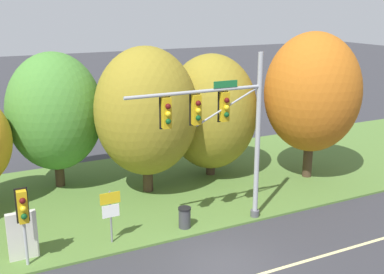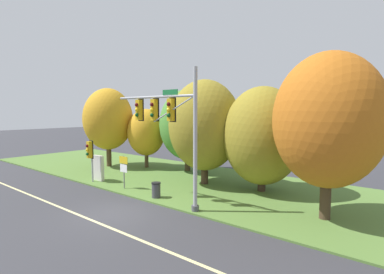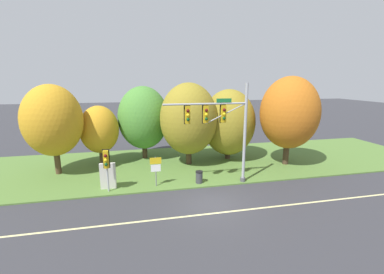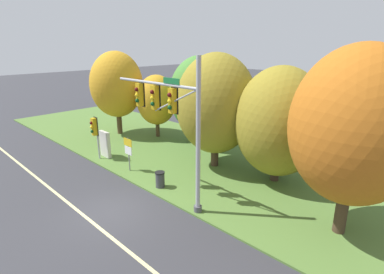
# 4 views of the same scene
# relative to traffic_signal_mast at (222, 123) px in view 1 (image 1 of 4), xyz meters

# --- Properties ---
(ground_plane) EXTENTS (160.00, 160.00, 0.00)m
(ground_plane) POSITION_rel_traffic_signal_mast_xyz_m (-1.44, -2.85, -4.74)
(ground_plane) COLOR #333338
(grass_verge) EXTENTS (48.00, 11.50, 0.10)m
(grass_verge) POSITION_rel_traffic_signal_mast_xyz_m (-1.44, 5.40, -4.69)
(grass_verge) COLOR #517533
(grass_verge) RESTS_ON ground
(traffic_signal_mast) EXTENTS (6.25, 0.49, 7.47)m
(traffic_signal_mast) POSITION_rel_traffic_signal_mast_xyz_m (0.00, 0.00, 0.00)
(traffic_signal_mast) COLOR #9EA0A5
(traffic_signal_mast) RESTS_ON grass_verge
(pedestrian_signal_near_kerb) EXTENTS (0.46, 0.55, 3.08)m
(pedestrian_signal_near_kerb) POSITION_rel_traffic_signal_mast_xyz_m (-8.12, 0.11, -2.41)
(pedestrian_signal_near_kerb) COLOR #9EA0A5
(pedestrian_signal_near_kerb) RESTS_ON grass_verge
(route_sign_post) EXTENTS (0.83, 0.08, 2.23)m
(route_sign_post) POSITION_rel_traffic_signal_mast_xyz_m (-4.77, 0.54, -3.18)
(route_sign_post) COLOR slate
(route_sign_post) RESTS_ON grass_verge
(tree_behind_signpost) EXTENTS (4.88, 4.88, 7.11)m
(tree_behind_signpost) POSITION_rel_traffic_signal_mast_xyz_m (-5.33, 7.88, -0.59)
(tree_behind_signpost) COLOR #423021
(tree_behind_signpost) RESTS_ON grass_verge
(tree_mid_verge) EXTENTS (5.17, 5.17, 7.46)m
(tree_mid_verge) POSITION_rel_traffic_signal_mast_xyz_m (-1.39, 5.12, -0.42)
(tree_mid_verge) COLOR #423021
(tree_mid_verge) RESTS_ON grass_verge
(tree_tall_centre) EXTENTS (5.10, 5.10, 6.83)m
(tree_tall_centre) POSITION_rel_traffic_signal_mast_xyz_m (2.72, 5.87, -1.01)
(tree_tall_centre) COLOR #423021
(tree_tall_centre) RESTS_ON grass_verge
(tree_right_far) EXTENTS (5.17, 5.17, 8.02)m
(tree_right_far) POSITION_rel_traffic_signal_mast_xyz_m (7.41, 3.14, 0.14)
(tree_right_far) COLOR #423021
(tree_right_far) RESTS_ON grass_verge
(info_kiosk) EXTENTS (1.10, 0.24, 1.90)m
(info_kiosk) POSITION_rel_traffic_signal_mast_xyz_m (-8.16, 0.82, -3.69)
(info_kiosk) COLOR beige
(info_kiosk) RESTS_ON grass_verge
(trash_bin) EXTENTS (0.56, 0.56, 0.93)m
(trash_bin) POSITION_rel_traffic_signal_mast_xyz_m (-1.53, 0.42, -4.17)
(trash_bin) COLOR #38383D
(trash_bin) RESTS_ON grass_verge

